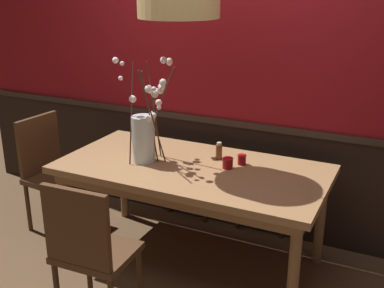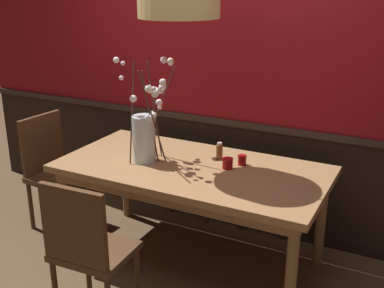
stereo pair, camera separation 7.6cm
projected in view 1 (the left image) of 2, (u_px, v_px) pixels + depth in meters
name	position (u px, v px, depth m)	size (l,w,h in m)	color
ground_plane	(192.00, 260.00, 3.62)	(24.00, 24.00, 0.00)	brown
back_wall	(231.00, 59.00, 3.76)	(5.18, 0.14, 2.87)	black
dining_table	(192.00, 177.00, 3.40)	(1.89, 0.95, 0.77)	#997047
chair_head_west_end	(49.00, 167.00, 3.99)	(0.42, 0.47, 0.95)	#4C301C
chair_far_side_right	(271.00, 166.00, 4.05)	(0.44, 0.41, 0.93)	#4C301C
chair_near_side_left	(89.00, 247.00, 2.79)	(0.47, 0.41, 0.95)	#4C301C
chair_far_side_left	(202.00, 155.00, 4.32)	(0.48, 0.47, 0.89)	#4C301C
vase_with_blossoms	(145.00, 133.00, 3.39)	(0.45, 0.51, 0.76)	silver
candle_holder_nearer_center	(228.00, 163.00, 3.32)	(0.08, 0.08, 0.08)	#9E0F14
candle_holder_nearer_edge	(242.00, 159.00, 3.38)	(0.07, 0.07, 0.07)	#9E0F14
condiment_bottle	(219.00, 151.00, 3.48)	(0.05, 0.05, 0.13)	brown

